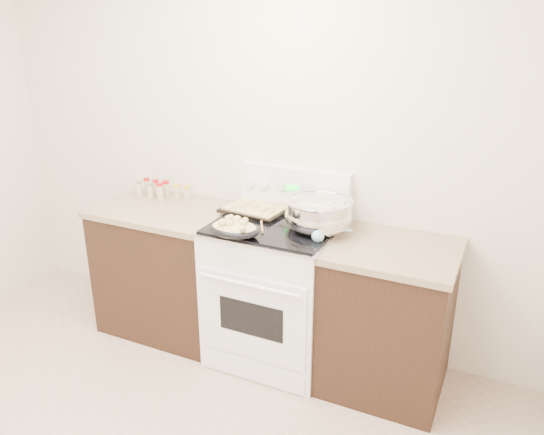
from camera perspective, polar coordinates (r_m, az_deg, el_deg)
The scene contains 10 objects.
room_shell at distance 2.14m, azimuth -25.12°, elevation 7.29°, with size 4.10×3.60×2.75m.
counter_left at distance 3.85m, azimuth -10.89°, elevation -5.34°, with size 0.93×0.67×0.92m.
counter_right at distance 3.27m, azimuth 12.31°, elevation -10.48°, with size 0.73×0.67×0.92m.
kitchen_range at distance 3.45m, azimuth 0.39°, elevation -7.65°, with size 0.78×0.73×1.22m.
mixing_bowl at distance 3.16m, azimuth 5.02°, elevation 0.43°, with size 0.49×0.49×0.24m.
roasting_pan at distance 3.06m, azimuth -4.08°, elevation -1.15°, with size 0.32×0.22×0.11m.
baking_sheet at distance 3.44m, azimuth -1.84°, elevation 0.89°, with size 0.44×0.33×0.06m.
wooden_spoon at distance 3.17m, azimuth -2.16°, elevation -1.02°, with size 0.14×0.23×0.04m.
blue_ladle at distance 3.01m, azimuth 5.21°, elevation -1.92°, with size 0.19×0.21×0.09m.
spice_jars at distance 3.88m, azimuth -11.89°, elevation 2.97°, with size 0.40×0.14×0.12m.
Camera 1 is at (1.63, -1.33, 2.13)m, focal length 35.00 mm.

